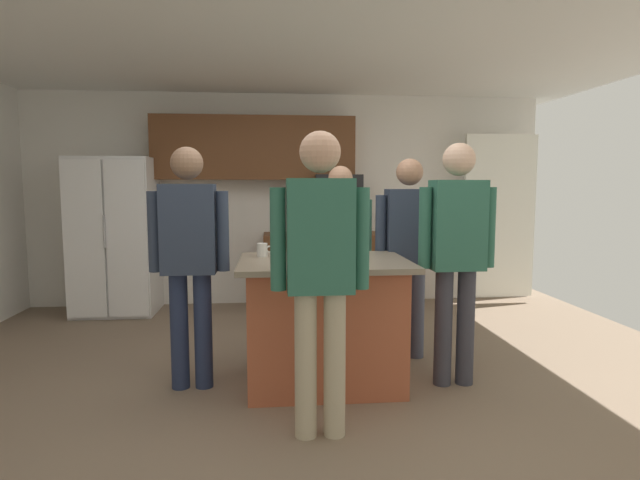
{
  "coord_description": "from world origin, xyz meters",
  "views": [
    {
      "loc": [
        -0.21,
        -3.7,
        1.48
      ],
      "look_at": [
        0.18,
        0.32,
        1.05
      ],
      "focal_mm": 28.81,
      "sensor_mm": 36.0,
      "label": 1
    }
  ],
  "objects_px": {
    "refrigerator": "(115,236)",
    "kitchen_island": "(324,321)",
    "mug_blue_stoneware": "(303,259)",
    "person_elder_center": "(408,244)",
    "person_guest_right": "(340,245)",
    "glass_stout_tall": "(293,247)",
    "microwave_over_range": "(338,188)",
    "person_guest_by_door": "(189,250)",
    "person_guest_left": "(320,262)",
    "mug_ceramic_white": "(263,250)",
    "person_host_foreground": "(457,246)"
  },
  "relations": [
    {
      "from": "person_guest_left",
      "to": "person_guest_by_door",
      "type": "bearing_deg",
      "value": 53.9
    },
    {
      "from": "refrigerator",
      "to": "kitchen_island",
      "type": "xyz_separation_m",
      "value": [
        2.18,
        -2.36,
        -0.42
      ]
    },
    {
      "from": "mug_blue_stoneware",
      "to": "kitchen_island",
      "type": "bearing_deg",
      "value": 58.54
    },
    {
      "from": "microwave_over_range",
      "to": "glass_stout_tall",
      "type": "relative_size",
      "value": 4.42
    },
    {
      "from": "person_elder_center",
      "to": "mug_blue_stoneware",
      "type": "xyz_separation_m",
      "value": [
        -0.94,
        -0.78,
        -0.0
      ]
    },
    {
      "from": "person_host_foreground",
      "to": "person_guest_left",
      "type": "relative_size",
      "value": 1.0
    },
    {
      "from": "mug_ceramic_white",
      "to": "kitchen_island",
      "type": "bearing_deg",
      "value": -25.7
    },
    {
      "from": "microwave_over_range",
      "to": "kitchen_island",
      "type": "distance_m",
      "value": 2.7
    },
    {
      "from": "person_guest_by_door",
      "to": "kitchen_island",
      "type": "bearing_deg",
      "value": 0.0
    },
    {
      "from": "mug_blue_stoneware",
      "to": "person_guest_by_door",
      "type": "bearing_deg",
      "value": 160.83
    },
    {
      "from": "person_guest_by_door",
      "to": "microwave_over_range",
      "type": "bearing_deg",
      "value": 60.55
    },
    {
      "from": "person_elder_center",
      "to": "mug_blue_stoneware",
      "type": "relative_size",
      "value": 12.78
    },
    {
      "from": "refrigerator",
      "to": "person_elder_center",
      "type": "relative_size",
      "value": 1.05
    },
    {
      "from": "refrigerator",
      "to": "person_guest_left",
      "type": "relative_size",
      "value": 1.01
    },
    {
      "from": "refrigerator",
      "to": "kitchen_island",
      "type": "relative_size",
      "value": 1.44
    },
    {
      "from": "mug_blue_stoneware",
      "to": "person_guest_right",
      "type": "bearing_deg",
      "value": 69.69
    },
    {
      "from": "kitchen_island",
      "to": "person_guest_right",
      "type": "bearing_deg",
      "value": 74.03
    },
    {
      "from": "mug_blue_stoneware",
      "to": "mug_ceramic_white",
      "type": "relative_size",
      "value": 1.08
    },
    {
      "from": "microwave_over_range",
      "to": "mug_ceramic_white",
      "type": "relative_size",
      "value": 4.53
    },
    {
      "from": "person_guest_left",
      "to": "person_elder_center",
      "type": "relative_size",
      "value": 1.05
    },
    {
      "from": "person_guest_left",
      "to": "person_guest_right",
      "type": "bearing_deg",
      "value": -4.32
    },
    {
      "from": "person_elder_center",
      "to": "glass_stout_tall",
      "type": "relative_size",
      "value": 13.44
    },
    {
      "from": "person_guest_right",
      "to": "person_guest_left",
      "type": "bearing_deg",
      "value": 4.28
    },
    {
      "from": "microwave_over_range",
      "to": "person_host_foreground",
      "type": "relative_size",
      "value": 0.31
    },
    {
      "from": "person_elder_center",
      "to": "person_guest_right",
      "type": "bearing_deg",
      "value": -62.09
    },
    {
      "from": "person_guest_right",
      "to": "person_guest_by_door",
      "type": "xyz_separation_m",
      "value": [
        -1.2,
        -0.8,
        0.07
      ]
    },
    {
      "from": "person_guest_by_door",
      "to": "person_elder_center",
      "type": "distance_m",
      "value": 1.82
    },
    {
      "from": "person_guest_left",
      "to": "person_host_foreground",
      "type": "bearing_deg",
      "value": -49.38
    },
    {
      "from": "person_guest_right",
      "to": "mug_ceramic_white",
      "type": "relative_size",
      "value": 13.35
    },
    {
      "from": "person_guest_by_door",
      "to": "mug_ceramic_white",
      "type": "xyz_separation_m",
      "value": [
        0.52,
        0.22,
        -0.03
      ]
    },
    {
      "from": "microwave_over_range",
      "to": "person_guest_by_door",
      "type": "xyz_separation_m",
      "value": [
        -1.4,
        -2.48,
        -0.43
      ]
    },
    {
      "from": "person_host_foreground",
      "to": "person_guest_right",
      "type": "relative_size",
      "value": 1.08
    },
    {
      "from": "person_host_foreground",
      "to": "person_elder_center",
      "type": "xyz_separation_m",
      "value": [
        -0.19,
        0.62,
        -0.05
      ]
    },
    {
      "from": "kitchen_island",
      "to": "person_host_foreground",
      "type": "xyz_separation_m",
      "value": [
        0.96,
        -0.12,
        0.57
      ]
    },
    {
      "from": "person_elder_center",
      "to": "glass_stout_tall",
      "type": "bearing_deg",
      "value": -20.49
    },
    {
      "from": "mug_blue_stoneware",
      "to": "person_elder_center",
      "type": "bearing_deg",
      "value": 39.69
    },
    {
      "from": "person_host_foreground",
      "to": "mug_ceramic_white",
      "type": "xyz_separation_m",
      "value": [
        -1.41,
        0.34,
        -0.05
      ]
    },
    {
      "from": "person_host_foreground",
      "to": "person_guest_right",
      "type": "xyz_separation_m",
      "value": [
        -0.73,
        0.92,
        -0.09
      ]
    },
    {
      "from": "microwave_over_range",
      "to": "person_elder_center",
      "type": "bearing_deg",
      "value": -80.01
    },
    {
      "from": "glass_stout_tall",
      "to": "mug_ceramic_white",
      "type": "xyz_separation_m",
      "value": [
        -0.23,
        -0.06,
        -0.01
      ]
    },
    {
      "from": "refrigerator",
      "to": "person_guest_right",
      "type": "distance_m",
      "value": 2.86
    },
    {
      "from": "person_guest_by_door",
      "to": "glass_stout_tall",
      "type": "relative_size",
      "value": 13.81
    },
    {
      "from": "mug_ceramic_white",
      "to": "person_elder_center",
      "type": "bearing_deg",
      "value": 13.13
    },
    {
      "from": "refrigerator",
      "to": "person_guest_right",
      "type": "bearing_deg",
      "value": -32.87
    },
    {
      "from": "person_guest_right",
      "to": "mug_blue_stoneware",
      "type": "relative_size",
      "value": 12.39
    },
    {
      "from": "person_guest_right",
      "to": "person_elder_center",
      "type": "xyz_separation_m",
      "value": [
        0.54,
        -0.3,
        0.03
      ]
    },
    {
      "from": "kitchen_island",
      "to": "person_guest_left",
      "type": "xyz_separation_m",
      "value": [
        -0.11,
        -0.82,
        0.57
      ]
    },
    {
      "from": "person_host_foreground",
      "to": "mug_ceramic_white",
      "type": "relative_size",
      "value": 14.42
    },
    {
      "from": "microwave_over_range",
      "to": "glass_stout_tall",
      "type": "height_order",
      "value": "microwave_over_range"
    },
    {
      "from": "person_guest_by_door",
      "to": "person_guest_left",
      "type": "bearing_deg",
      "value": -43.51
    }
  ]
}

